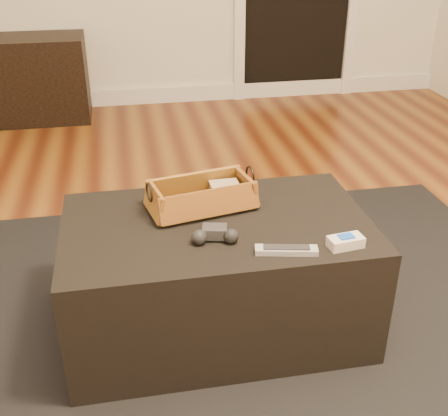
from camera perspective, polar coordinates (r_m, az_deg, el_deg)
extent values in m
cube|color=brown|center=(2.07, -6.18, -12.36)|extent=(5.00, 5.50, 0.01)
cube|color=white|center=(4.50, -9.40, 11.10)|extent=(5.00, 0.04, 0.12)
cube|color=black|center=(2.03, -0.41, -12.68)|extent=(2.60, 2.00, 0.01)
cube|color=black|center=(1.94, -0.70, -6.87)|extent=(1.00, 0.60, 0.42)
cube|color=black|center=(1.88, -2.66, 0.30)|extent=(0.19, 0.10, 0.02)
cube|color=tan|center=(1.95, 0.04, 1.85)|extent=(0.10, 0.07, 0.05)
cube|color=#8E5F20|center=(1.91, -2.28, 0.14)|extent=(0.34, 0.21, 0.01)
cube|color=#AD7227|center=(1.95, -3.12, 2.48)|extent=(0.34, 0.10, 0.09)
cube|color=brown|center=(1.82, -1.43, 0.50)|extent=(0.34, 0.10, 0.09)
cube|color=#945821|center=(1.94, 2.27, 2.35)|extent=(0.07, 0.17, 0.09)
cube|color=#AD7027|center=(1.84, -7.13, 0.65)|extent=(0.07, 0.17, 0.09)
torus|color=black|center=(1.93, 2.66, 3.38)|extent=(0.02, 0.07, 0.06)
torus|color=black|center=(1.82, -7.60, 1.58)|extent=(0.02, 0.07, 0.06)
cube|color=#2B2B2D|center=(1.72, -0.96, -2.43)|extent=(0.08, 0.07, 0.04)
sphere|color=black|center=(1.70, -2.54, -2.99)|extent=(0.05, 0.05, 0.05)
sphere|color=black|center=(1.70, 0.73, -2.86)|extent=(0.05, 0.05, 0.05)
cube|color=silver|center=(1.67, 6.35, -4.29)|extent=(0.19, 0.08, 0.02)
cube|color=#252427|center=(1.66, 6.37, -3.98)|extent=(0.14, 0.06, 0.00)
cube|color=silver|center=(1.72, 12.25, -3.39)|extent=(0.11, 0.07, 0.03)
cube|color=blue|center=(1.71, 12.31, -2.85)|extent=(0.05, 0.04, 0.01)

